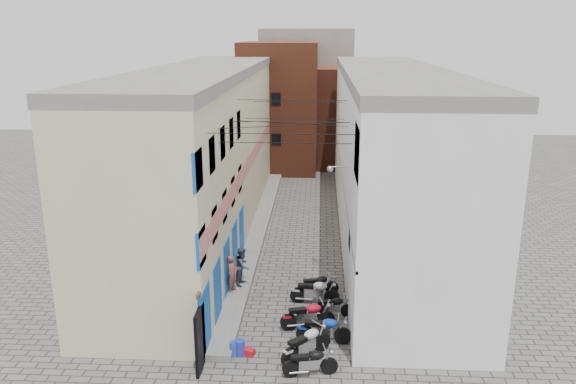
% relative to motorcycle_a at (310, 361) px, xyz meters
% --- Properties ---
extents(ground, '(90.00, 90.00, 0.00)m').
position_rel_motorcycle_a_xyz_m(ground, '(-1.10, 0.57, -0.53)').
color(ground, '#5A5855').
rests_on(ground, ground).
extents(plinth, '(0.90, 26.00, 0.25)m').
position_rel_motorcycle_a_xyz_m(plinth, '(-3.15, 13.57, -0.41)').
color(plinth, slate).
rests_on(plinth, ground).
extents(building_left, '(5.10, 27.00, 9.00)m').
position_rel_motorcycle_a_xyz_m(building_left, '(-6.08, 13.52, 3.96)').
color(building_left, beige).
rests_on(building_left, ground).
extents(building_right, '(5.94, 26.00, 9.00)m').
position_rel_motorcycle_a_xyz_m(building_right, '(3.90, 13.56, 3.97)').
color(building_right, silver).
rests_on(building_right, ground).
extents(building_far_brick_left, '(6.00, 6.00, 10.00)m').
position_rel_motorcycle_a_xyz_m(building_far_brick_left, '(-3.10, 28.57, 4.47)').
color(building_far_brick_left, brown).
rests_on(building_far_brick_left, ground).
extents(building_far_brick_right, '(5.00, 6.00, 8.00)m').
position_rel_motorcycle_a_xyz_m(building_far_brick_right, '(1.90, 30.57, 3.47)').
color(building_far_brick_right, brown).
rests_on(building_far_brick_right, ground).
extents(building_far_concrete, '(8.00, 5.00, 11.00)m').
position_rel_motorcycle_a_xyz_m(building_far_concrete, '(-1.10, 34.57, 4.97)').
color(building_far_concrete, slate).
rests_on(building_far_concrete, ground).
extents(far_shopfront, '(2.00, 0.30, 2.40)m').
position_rel_motorcycle_a_xyz_m(far_shopfront, '(-1.10, 25.77, 0.67)').
color(far_shopfront, black).
rests_on(far_shopfront, ground).
extents(overhead_wires, '(5.80, 13.02, 1.32)m').
position_rel_motorcycle_a_xyz_m(overhead_wires, '(-1.10, 8.21, 6.59)').
color(overhead_wires, black).
rests_on(overhead_wires, ground).
extents(motorcycle_a, '(1.92, 0.93, 1.07)m').
position_rel_motorcycle_a_xyz_m(motorcycle_a, '(0.00, 0.00, 0.00)').
color(motorcycle_a, black).
rests_on(motorcycle_a, ground).
extents(motorcycle_b, '(2.03, 1.95, 1.24)m').
position_rel_motorcycle_a_xyz_m(motorcycle_b, '(-0.15, 0.99, 0.09)').
color(motorcycle_b, '#B8B7BC').
rests_on(motorcycle_b, ground).
extents(motorcycle_c, '(2.04, 0.77, 1.16)m').
position_rel_motorcycle_a_xyz_m(motorcycle_c, '(0.44, 2.04, 0.05)').
color(motorcycle_c, '#0B32A6').
rests_on(motorcycle_c, ground).
extents(motorcycle_d, '(2.19, 1.09, 1.21)m').
position_rel_motorcycle_a_xyz_m(motorcycle_d, '(-0.16, 2.99, 0.07)').
color(motorcycle_d, '#A50B1F').
rests_on(motorcycle_d, ground).
extents(motorcycle_e, '(1.73, 0.64, 0.99)m').
position_rel_motorcycle_a_xyz_m(motorcycle_e, '(0.80, 3.95, -0.04)').
color(motorcycle_e, black).
rests_on(motorcycle_e, ground).
extents(motorcycle_f, '(2.09, 0.80, 1.18)m').
position_rel_motorcycle_a_xyz_m(motorcycle_f, '(0.09, 5.04, 0.06)').
color(motorcycle_f, '#ABACB0').
rests_on(motorcycle_f, ground).
extents(motorcycle_g, '(1.89, 0.96, 1.05)m').
position_rel_motorcycle_a_xyz_m(motorcycle_g, '(0.20, 5.81, -0.01)').
color(motorcycle_g, black).
rests_on(motorcycle_g, ground).
extents(person_a, '(0.55, 0.67, 1.60)m').
position_rel_motorcycle_a_xyz_m(person_a, '(-3.38, 5.48, 0.52)').
color(person_a, brown).
rests_on(person_a, plinth).
extents(person_b, '(0.78, 0.92, 1.68)m').
position_rel_motorcycle_a_xyz_m(person_b, '(-3.04, 6.21, 0.55)').
color(person_b, '#394056').
rests_on(person_b, plinth).
extents(water_jug_near, '(0.41, 0.41, 0.55)m').
position_rel_motorcycle_a_xyz_m(water_jug_near, '(-2.46, 1.07, -0.26)').
color(water_jug_near, '#212FA8').
rests_on(water_jug_near, ground).
extents(water_jug_far, '(0.35, 0.35, 0.50)m').
position_rel_motorcycle_a_xyz_m(water_jug_far, '(-2.65, 1.07, -0.28)').
color(water_jug_far, blue).
rests_on(water_jug_far, ground).
extents(red_crate, '(0.45, 0.40, 0.23)m').
position_rel_motorcycle_a_xyz_m(red_crate, '(-2.14, 1.07, -0.42)').
color(red_crate, red).
rests_on(red_crate, ground).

